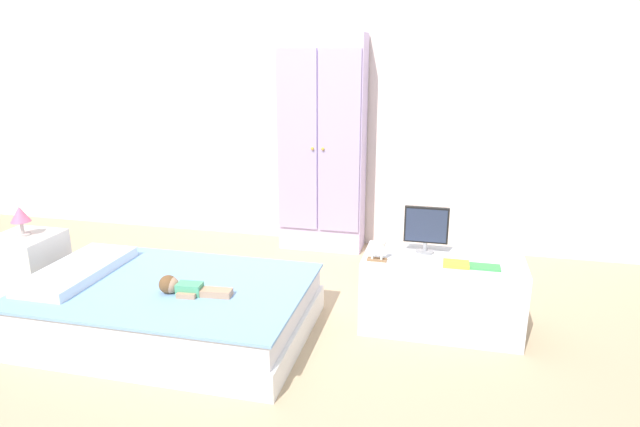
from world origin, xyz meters
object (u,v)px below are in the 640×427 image
object	(u,v)px
doll	(182,287)
book_green	(485,267)
tv_stand	(441,293)
book_yellow	(456,264)
table_lamp	(20,216)
nightstand	(29,269)
rocking_horse_toy	(379,250)
tv_monitor	(426,227)
bed	(170,308)
wardrobe	(322,145)

from	to	relation	value
doll	book_green	xyz separation A→B (m)	(1.54, 0.40, 0.10)
tv_stand	book_yellow	world-z (taller)	book_yellow
table_lamp	book_green	distance (m)	2.71
nightstand	rocking_horse_toy	distance (m)	2.17
table_lamp	book_green	world-z (taller)	table_lamp
tv_stand	nightstand	bearing A→B (deg)	-174.46
tv_monitor	book_yellow	world-z (taller)	tv_monitor
bed	doll	size ratio (longest dim) A/B	3.87
tv_stand	book_green	size ratio (longest dim) A/B	5.52
nightstand	tv_monitor	size ratio (longest dim) A/B	1.63
nightstand	table_lamp	world-z (taller)	table_lamp
tv_stand	tv_monitor	distance (m)	0.38
bed	book_green	size ratio (longest dim) A/B	9.64
nightstand	doll	bearing A→B (deg)	-11.79
tv_monitor	tv_stand	bearing A→B (deg)	-32.90
rocking_horse_toy	book_yellow	bearing A→B (deg)	3.70
tv_stand	rocking_horse_toy	xyz separation A→B (m)	(-0.34, -0.12, 0.27)
tv_stand	bed	bearing A→B (deg)	-164.79
table_lamp	book_yellow	size ratio (longest dim) A/B	1.34
nightstand	book_yellow	distance (m)	2.57
wardrobe	tv_stand	size ratio (longest dim) A/B	1.89
wardrobe	book_green	bearing A→B (deg)	-46.88
bed	rocking_horse_toy	size ratio (longest dim) A/B	11.88
doll	rocking_horse_toy	distance (m)	1.06
nightstand	tv_stand	world-z (taller)	nightstand
nightstand	rocking_horse_toy	bearing A→B (deg)	3.33
table_lamp	rocking_horse_toy	bearing A→B (deg)	3.33
tv_stand	rocking_horse_toy	bearing A→B (deg)	-161.13
bed	nightstand	bearing A→B (deg)	171.60
book_yellow	book_green	world-z (taller)	book_yellow
doll	nightstand	size ratio (longest dim) A/B	0.90
table_lamp	tv_stand	distance (m)	2.53
tv_monitor	book_green	world-z (taller)	tv_monitor
rocking_horse_toy	book_green	world-z (taller)	rocking_horse_toy
rocking_horse_toy	doll	bearing A→B (deg)	-159.40
book_yellow	table_lamp	bearing A→B (deg)	-176.61
bed	book_green	bearing A→B (deg)	10.37
wardrobe	rocking_horse_toy	world-z (taller)	wardrobe
tv_monitor	book_green	xyz separation A→B (m)	(0.32, -0.16, -0.15)
wardrobe	book_yellow	xyz separation A→B (m)	(1.02, -1.24, -0.40)
doll	nightstand	distance (m)	1.20
nightstand	rocking_horse_toy	world-z (taller)	rocking_horse_toy
bed	book_yellow	world-z (taller)	book_yellow
book_yellow	book_green	size ratio (longest dim) A/B	0.85
rocking_horse_toy	book_green	size ratio (longest dim) A/B	0.81
tv_monitor	book_yellow	size ratio (longest dim) A/B	1.98
bed	nightstand	xyz separation A→B (m)	(-1.04, 0.15, 0.08)
tv_stand	book_yellow	size ratio (longest dim) A/B	6.47
rocking_horse_toy	table_lamp	bearing A→B (deg)	-176.67
bed	rocking_horse_toy	xyz separation A→B (m)	(1.11, 0.28, 0.34)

